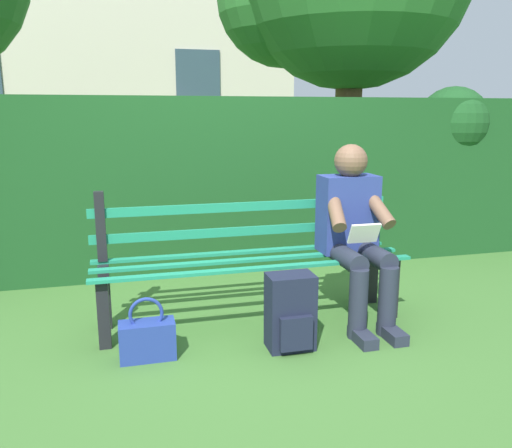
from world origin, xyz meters
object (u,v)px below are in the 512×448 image
person_seated (355,229)px  backpack (290,312)px  park_bench (250,257)px  handbag (147,339)px

person_seated → backpack: size_ratio=2.58×
park_bench → backpack: 0.55m
park_bench → backpack: (-0.12, 0.49, -0.21)m
person_seated → handbag: size_ratio=3.19×
park_bench → handbag: (0.70, 0.42, -0.32)m
backpack → handbag: (0.83, -0.07, -0.10)m
person_seated → backpack: 0.75m
person_seated → backpack: (0.55, 0.33, -0.40)m
park_bench → person_seated: 0.72m
park_bench → backpack: park_bench is taller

